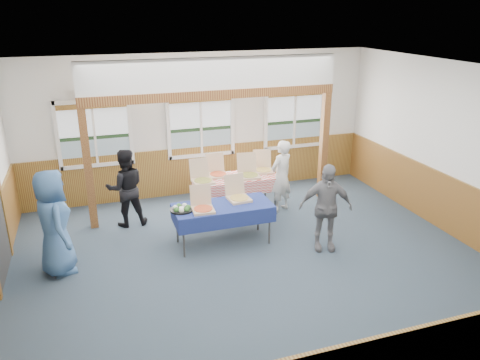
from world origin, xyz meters
name	(u,v)px	position (x,y,z in m)	size (l,w,h in m)	color
floor	(252,262)	(0.00, 0.00, 0.00)	(8.00, 8.00, 0.00)	#2B3846
ceiling	(254,72)	(0.00, 0.00, 3.20)	(8.00, 8.00, 0.00)	white
wall_back	(200,125)	(0.00, 3.50, 1.60)	(8.00, 8.00, 0.00)	silver
wall_front	(382,295)	(0.00, -3.50, 1.60)	(8.00, 8.00, 0.00)	silver
wall_right	(457,151)	(4.00, 0.00, 1.60)	(8.00, 8.00, 0.00)	silver
wainscot_back	(202,169)	(0.00, 3.48, 0.55)	(7.98, 0.05, 1.10)	brown
wainscot_right	(447,204)	(3.98, 0.00, 0.55)	(0.05, 6.98, 1.10)	brown
window_left	(94,130)	(-2.30, 3.46, 1.68)	(1.56, 0.10, 1.46)	white
window_mid	(201,122)	(0.00, 3.46, 1.68)	(1.56, 0.10, 1.46)	white
window_right	(295,115)	(2.30, 3.46, 1.68)	(1.56, 0.10, 1.46)	white
post_left	(88,170)	(-2.50, 2.30, 1.20)	(0.15, 0.15, 2.40)	#572813
post_right	(324,146)	(2.50, 2.30, 1.20)	(0.15, 0.15, 2.40)	#572813
cross_beam	(214,94)	(0.00, 2.30, 2.49)	(5.15, 0.18, 0.18)	#572813
table_left	(223,208)	(-0.27, 0.85, 0.70)	(1.80, 0.85, 0.76)	#323232
table_right	(236,179)	(0.42, 2.20, 0.70)	(1.75, 0.80, 0.76)	#323232
pizza_box_a	(203,207)	(-0.66, 0.74, 0.82)	(0.40, 0.48, 0.41)	#D3AE8C
pizza_box_b	(238,196)	(0.08, 1.01, 0.82)	(0.42, 0.50, 0.42)	#D3AE8C
pizza_box_c	(202,179)	(-0.33, 2.10, 0.82)	(0.43, 0.52, 0.44)	#D3AE8C
pizza_box_d	(218,173)	(0.07, 2.39, 0.82)	(0.39, 0.48, 0.43)	#D3AE8C
pizza_box_e	(249,173)	(0.68, 2.12, 0.83)	(0.47, 0.55, 0.45)	#D3AE8C
pizza_box_f	(263,168)	(1.08, 2.34, 0.82)	(0.49, 0.55, 0.43)	#D3AE8C
veggie_tray	(182,209)	(-1.02, 0.85, 0.79)	(0.41, 0.41, 0.09)	black
drink_glass	(278,173)	(1.27, 1.95, 0.83)	(0.07, 0.07, 0.15)	#A07B1A
woman_white	(281,176)	(1.31, 1.89, 0.77)	(0.56, 0.37, 1.55)	silver
woman_black	(126,188)	(-1.85, 2.20, 0.78)	(0.76, 0.59, 1.56)	black
man_blue	(54,223)	(-3.09, 0.74, 0.88)	(0.86, 0.56, 1.76)	#3A6091
person_grey	(325,207)	(1.39, 0.09, 0.80)	(0.93, 0.39, 1.59)	slate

